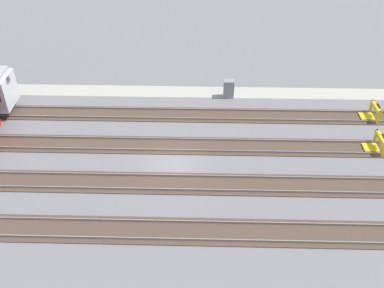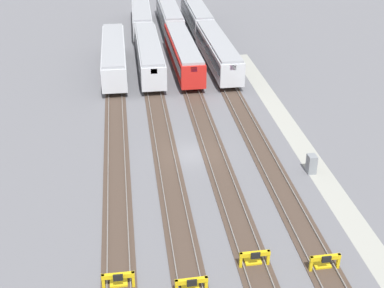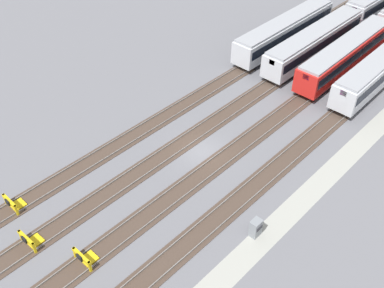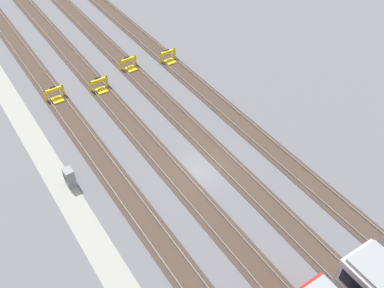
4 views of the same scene
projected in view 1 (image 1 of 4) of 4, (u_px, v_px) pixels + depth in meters
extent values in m
plane|color=slate|center=(173.00, 164.00, 32.32)|extent=(400.00, 400.00, 0.00)
cube|color=#9E9E93|center=(180.00, 92.00, 40.66)|extent=(54.00, 2.00, 0.01)
cube|color=#47382D|center=(177.00, 115.00, 37.52)|extent=(90.00, 2.24, 0.06)
cube|color=slate|center=(177.00, 118.00, 36.88)|extent=(90.00, 0.07, 0.15)
cube|color=slate|center=(178.00, 109.00, 38.03)|extent=(90.00, 0.07, 0.15)
cube|color=#47382D|center=(174.00, 146.00, 34.04)|extent=(90.00, 2.24, 0.06)
cube|color=slate|center=(174.00, 150.00, 33.40)|extent=(90.00, 0.07, 0.15)
cube|color=slate|center=(175.00, 139.00, 34.55)|extent=(90.00, 0.07, 0.15)
cube|color=#47382D|center=(171.00, 183.00, 30.56)|extent=(90.00, 2.24, 0.06)
cube|color=slate|center=(170.00, 189.00, 29.93)|extent=(90.00, 0.07, 0.15)
cube|color=slate|center=(171.00, 175.00, 31.08)|extent=(90.00, 0.07, 0.15)
cube|color=#47382D|center=(166.00, 231.00, 27.09)|extent=(90.00, 2.24, 0.06)
cube|color=slate|center=(165.00, 239.00, 26.45)|extent=(90.00, 0.07, 0.15)
cube|color=slate|center=(167.00, 221.00, 27.60)|extent=(90.00, 0.07, 0.15)
cube|color=#B21E99|center=(8.00, 80.00, 36.10)|extent=(0.09, 0.70, 0.56)
cube|color=gold|center=(378.00, 118.00, 36.13)|extent=(0.18, 0.18, 1.15)
cube|color=gold|center=(371.00, 106.00, 37.58)|extent=(0.18, 0.18, 1.15)
cube|color=gold|center=(376.00, 107.00, 36.60)|extent=(0.28, 2.00, 0.30)
cube|color=gold|center=(367.00, 117.00, 37.14)|extent=(1.12, 1.10, 0.18)
cube|color=black|center=(378.00, 107.00, 36.60)|extent=(0.13, 0.60, 0.44)
cube|color=gold|center=(383.00, 150.00, 32.67)|extent=(0.18, 0.18, 1.15)
cube|color=gold|center=(376.00, 136.00, 34.12)|extent=(0.18, 0.18, 1.15)
cube|color=gold|center=(381.00, 138.00, 33.14)|extent=(0.27, 2.00, 0.30)
cube|color=gold|center=(370.00, 148.00, 33.69)|extent=(1.12, 1.10, 0.18)
cube|color=black|center=(383.00, 138.00, 33.14)|extent=(0.13, 0.60, 0.44)
cube|color=gray|center=(229.00, 89.00, 39.51)|extent=(0.90, 0.70, 1.60)
cube|color=#333338|center=(229.00, 84.00, 39.66)|extent=(0.70, 0.04, 0.36)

